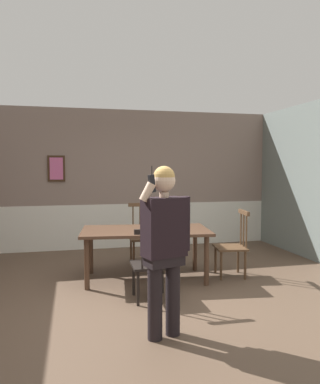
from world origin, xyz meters
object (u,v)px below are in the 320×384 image
(chair_at_table_head, at_px, (233,245))
(person_figure, at_px, (165,241))
(dining_table, at_px, (146,235))
(chair_by_doorway, at_px, (141,236))
(chair_near_window, at_px, (151,264))

(chair_at_table_head, bearing_deg, person_figure, 147.87)
(dining_table, bearing_deg, chair_at_table_head, -6.82)
(chair_at_table_head, bearing_deg, dining_table, 91.91)
(dining_table, relative_size, chair_by_doorway, 1.89)
(chair_near_window, height_order, chair_by_doorway, chair_by_doorway)
(dining_table, bearing_deg, chair_by_doorway, 83.51)
(chair_near_window, distance_m, chair_by_doorway, 1.74)
(chair_by_doorway, bearing_deg, chair_at_table_head, 140.26)
(chair_by_doorway, height_order, person_figure, person_figure)
(chair_by_doorway, xyz_separation_m, person_figure, (-0.28, -2.71, 0.46))
(chair_at_table_head, distance_m, person_figure, 2.29)
(chair_near_window, relative_size, person_figure, 0.56)
(chair_by_doorway, xyz_separation_m, chair_at_table_head, (1.19, -1.02, -0.01))
(chair_near_window, xyz_separation_m, person_figure, (-0.08, -0.98, 0.48))
(dining_table, height_order, chair_near_window, chair_near_window)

